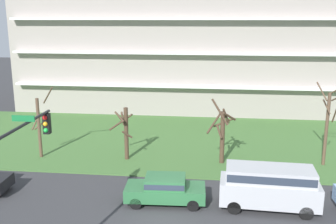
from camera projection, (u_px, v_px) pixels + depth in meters
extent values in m
cube|color=#477238|center=(184.00, 140.00, 32.91)|extent=(80.00, 16.00, 0.08)
cube|color=#9E938C|center=(194.00, 33.00, 45.27)|extent=(38.14, 13.60, 16.63)
cube|color=white|center=(190.00, 87.00, 39.44)|extent=(36.61, 0.90, 0.24)
cube|color=white|center=(190.00, 53.00, 38.66)|extent=(36.61, 0.90, 0.24)
cube|color=white|center=(191.00, 19.00, 37.88)|extent=(36.61, 0.90, 0.24)
cylinder|color=brown|center=(39.00, 129.00, 28.40)|extent=(0.23, 0.23, 4.48)
cylinder|color=brown|center=(48.00, 95.00, 28.38)|extent=(1.34, 1.27, 1.47)
cylinder|color=brown|center=(41.00, 124.00, 28.82)|extent=(1.01, 0.26, 0.82)
cylinder|color=brown|center=(35.00, 123.00, 28.46)|extent=(0.33, 0.77, 0.87)
cylinder|color=#4C3828|center=(126.00, 134.00, 28.03)|extent=(0.30, 0.30, 3.90)
cylinder|color=#4C3828|center=(121.00, 122.00, 28.64)|extent=(1.61, 1.22, 1.07)
cylinder|color=#4C3828|center=(127.00, 135.00, 27.69)|extent=(0.76, 0.42, 0.61)
cylinder|color=#4C3828|center=(120.00, 119.00, 27.51)|extent=(0.69, 0.78, 0.52)
cylinder|color=#4C3828|center=(120.00, 117.00, 27.37)|extent=(0.90, 0.87, 0.62)
cylinder|color=#4C3828|center=(123.00, 118.00, 27.65)|extent=(0.42, 0.58, 0.90)
cylinder|color=#4C3828|center=(222.00, 138.00, 27.32)|extent=(0.32, 0.32, 3.79)
cylinder|color=#4C3828|center=(220.00, 112.00, 26.35)|extent=(1.25, 0.65, 1.75)
cylinder|color=#4C3828|center=(219.00, 132.00, 27.07)|extent=(0.51, 0.65, 0.91)
cylinder|color=#4C3828|center=(226.00, 116.00, 26.72)|extent=(0.60, 0.59, 1.13)
cylinder|color=#4C3828|center=(224.00, 123.00, 27.75)|extent=(1.45, 0.29, 0.79)
cylinder|color=#4C3828|center=(229.00, 116.00, 26.47)|extent=(1.00, 0.95, 0.77)
cylinder|color=#4C3828|center=(214.00, 123.00, 27.61)|extent=(1.11, 1.34, 1.35)
cylinder|color=brown|center=(326.00, 130.00, 26.78)|extent=(0.22, 0.22, 5.18)
cylinder|color=brown|center=(327.00, 107.00, 26.20)|extent=(0.55, 0.51, 0.97)
cylinder|color=brown|center=(322.00, 91.00, 26.00)|extent=(0.54, 1.26, 1.12)
cylinder|color=brown|center=(335.00, 115.00, 26.46)|extent=(0.15, 0.95, 1.24)
cube|color=#2D6B3D|center=(165.00, 192.00, 21.68)|extent=(4.48, 2.00, 0.70)
cube|color=#2D6B3D|center=(165.00, 181.00, 21.53)|extent=(2.27, 1.76, 0.55)
cube|color=#2D3847|center=(165.00, 181.00, 21.53)|extent=(2.23, 1.79, 0.30)
cylinder|color=black|center=(136.00, 203.00, 21.10)|extent=(0.65, 0.25, 0.64)
cylinder|color=black|center=(140.00, 191.00, 22.63)|extent=(0.65, 0.25, 0.64)
cylinder|color=black|center=(193.00, 205.00, 20.89)|extent=(0.65, 0.25, 0.64)
cylinder|color=black|center=(193.00, 192.00, 22.43)|extent=(0.65, 0.25, 0.64)
cylinder|color=black|center=(4.00, 183.00, 23.67)|extent=(0.65, 0.24, 0.64)
cube|color=#B7BABF|center=(269.00, 192.00, 20.98)|extent=(5.29, 2.25, 1.25)
cube|color=#B7BABF|center=(270.00, 174.00, 20.75)|extent=(4.68, 2.06, 0.75)
cube|color=#2D3847|center=(270.00, 174.00, 20.75)|extent=(4.59, 2.10, 0.41)
cylinder|color=black|center=(234.00, 207.00, 20.56)|extent=(0.73, 0.25, 0.72)
cylinder|color=black|center=(234.00, 193.00, 22.27)|extent=(0.73, 0.25, 0.72)
cylinder|color=black|center=(306.00, 213.00, 19.99)|extent=(0.73, 0.25, 0.72)
cylinder|color=black|center=(300.00, 198.00, 21.70)|extent=(0.73, 0.25, 0.72)
cylinder|color=black|center=(21.00, 127.00, 14.64)|extent=(0.12, 5.19, 0.12)
cube|color=black|center=(47.00, 124.00, 16.97)|extent=(0.28, 0.28, 0.90)
sphere|color=red|center=(45.00, 118.00, 16.76)|extent=(0.20, 0.20, 0.20)
sphere|color=#F2A519|center=(45.00, 124.00, 16.82)|extent=(0.20, 0.20, 0.20)
sphere|color=green|center=(46.00, 130.00, 16.89)|extent=(0.20, 0.20, 0.20)
cube|color=#197238|center=(23.00, 118.00, 14.83)|extent=(0.90, 0.04, 0.24)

